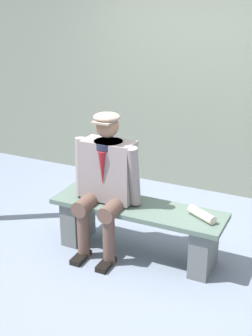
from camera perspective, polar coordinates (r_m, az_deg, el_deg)
The scene contains 5 objects.
ground_plane at distance 4.43m, azimuth 1.37°, elevation -10.45°, with size 30.00×30.00×0.00m, color slate.
bench at distance 4.27m, azimuth 1.41°, elevation -6.89°, with size 1.61×0.45×0.49m.
seated_man at distance 4.15m, azimuth -2.51°, elevation -1.21°, with size 0.65×0.58×1.33m.
rolled_magazine at distance 4.00m, azimuth 9.33°, elevation -5.70°, with size 0.08×0.08×0.28m, color beige.
stadium_wall at distance 5.59m, azimuth 9.14°, elevation 8.49°, with size 12.00×0.24×2.22m, color slate.
Camera 1 is at (-1.52, 3.44, 2.34)m, focal length 49.35 mm.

